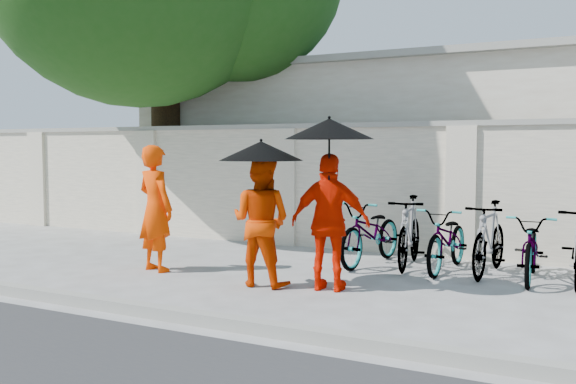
% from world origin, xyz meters
% --- Properties ---
extents(ground, '(80.00, 80.00, 0.00)m').
position_xyz_m(ground, '(0.00, 0.00, 0.00)').
color(ground, '#AAAAAA').
extents(kerb, '(40.00, 0.16, 0.12)m').
position_xyz_m(kerb, '(0.00, -1.70, 0.06)').
color(kerb, gray).
rests_on(kerb, ground).
extents(compound_wall, '(20.00, 0.30, 2.00)m').
position_xyz_m(compound_wall, '(1.00, 3.20, 1.00)').
color(compound_wall, '#F1E4C6').
rests_on(compound_wall, ground).
extents(building_behind, '(14.00, 6.00, 3.20)m').
position_xyz_m(building_behind, '(2.00, 7.00, 1.60)').
color(building_behind, silver).
rests_on(building_behind, ground).
extents(monk_left, '(0.71, 0.56, 1.71)m').
position_xyz_m(monk_left, '(-1.47, 0.21, 0.86)').
color(monk_left, '#FF3B00').
rests_on(monk_left, ground).
extents(monk_center, '(0.79, 0.62, 1.58)m').
position_xyz_m(monk_center, '(0.27, 0.08, 0.79)').
color(monk_center, '#D93400').
rests_on(monk_center, ground).
extents(parasol_center, '(1.01, 1.01, 0.86)m').
position_xyz_m(parasol_center, '(0.32, -0.00, 1.64)').
color(parasol_center, black).
rests_on(parasol_center, ground).
extents(monk_right, '(0.99, 0.52, 1.61)m').
position_xyz_m(monk_right, '(1.12, 0.21, 0.81)').
color(monk_right, red).
rests_on(monk_right, ground).
extents(parasol_right, '(1.03, 1.03, 1.10)m').
position_xyz_m(parasol_right, '(1.14, 0.13, 1.89)').
color(parasol_right, black).
rests_on(parasol_right, ground).
extents(bike_0, '(0.79, 1.82, 0.93)m').
position_xyz_m(bike_0, '(0.97, 2.02, 0.46)').
color(bike_0, gray).
rests_on(bike_0, ground).
extents(bike_1, '(0.70, 1.72, 1.00)m').
position_xyz_m(bike_1, '(1.52, 2.05, 0.50)').
color(bike_1, gray).
rests_on(bike_1, ground).
extents(bike_2, '(0.63, 1.69, 0.88)m').
position_xyz_m(bike_2, '(2.06, 2.02, 0.44)').
color(bike_2, gray).
rests_on(bike_2, ground).
extents(bike_3, '(0.54, 1.65, 0.98)m').
position_xyz_m(bike_3, '(2.61, 2.00, 0.49)').
color(bike_3, gray).
rests_on(bike_3, ground).
extents(bike_4, '(0.69, 1.67, 0.86)m').
position_xyz_m(bike_4, '(3.16, 1.89, 0.43)').
color(bike_4, gray).
rests_on(bike_4, ground).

